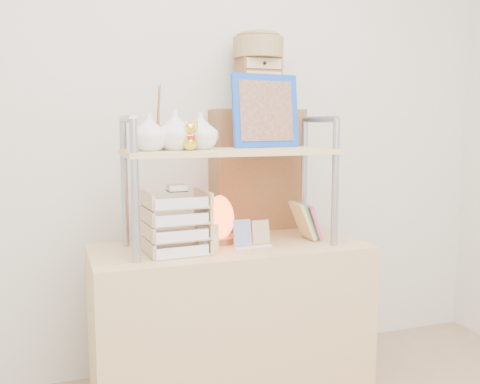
{
  "coord_description": "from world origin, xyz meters",
  "views": [
    {
      "loc": [
        -0.73,
        -0.97,
        1.29
      ],
      "look_at": [
        0.05,
        1.2,
        0.98
      ],
      "focal_mm": 40.0,
      "sensor_mm": 36.0,
      "label": 1
    }
  ],
  "objects_px": {
    "letter_tray": "(177,226)",
    "salt_lamp": "(220,219)",
    "desk": "(230,327)",
    "cabinet": "(256,240)"
  },
  "relations": [
    {
      "from": "letter_tray",
      "to": "salt_lamp",
      "type": "bearing_deg",
      "value": 28.97
    },
    {
      "from": "cabinet",
      "to": "letter_tray",
      "type": "distance_m",
      "value": 0.7
    },
    {
      "from": "cabinet",
      "to": "desk",
      "type": "bearing_deg",
      "value": -122.52
    },
    {
      "from": "cabinet",
      "to": "salt_lamp",
      "type": "distance_m",
      "value": 0.46
    },
    {
      "from": "letter_tray",
      "to": "salt_lamp",
      "type": "relative_size",
      "value": 1.33
    },
    {
      "from": "desk",
      "to": "cabinet",
      "type": "relative_size",
      "value": 0.89
    },
    {
      "from": "desk",
      "to": "cabinet",
      "type": "bearing_deg",
      "value": 54.2
    },
    {
      "from": "salt_lamp",
      "to": "cabinet",
      "type": "bearing_deg",
      "value": 46.21
    },
    {
      "from": "desk",
      "to": "salt_lamp",
      "type": "xyz_separation_m",
      "value": [
        -0.03,
        0.06,
        0.48
      ]
    },
    {
      "from": "cabinet",
      "to": "letter_tray",
      "type": "xyz_separation_m",
      "value": [
        -0.52,
        -0.43,
        0.19
      ]
    }
  ]
}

